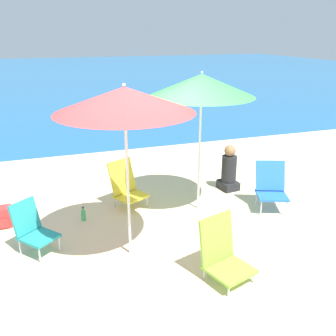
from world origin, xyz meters
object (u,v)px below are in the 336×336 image
Objects in this scene: beach_umbrella_green at (201,85)px; water_bottle at (83,215)px; beach_umbrella_red at (124,100)px; beach_chair_teal at (32,228)px; beach_chair_yellow at (126,185)px; beach_chair_blue at (271,185)px; beach_chair_lime at (222,252)px; person_seated_near at (229,171)px; backpack_red at (2,217)px.

water_bottle is at bearing 174.60° from beach_umbrella_green.
beach_umbrella_red is (-1.45, -1.01, 0.02)m from beach_umbrella_green.
beach_chair_teal is 0.89× the size of beach_chair_yellow.
beach_umbrella_red reaches higher than beach_chair_blue.
beach_umbrella_red is at bearing -128.02° from beach_chair_yellow.
water_bottle is (-3.14, 0.57, -0.32)m from beach_chair_blue.
beach_chair_blue is at bearing -37.64° from beach_chair_teal.
person_seated_near is (1.38, 2.47, 0.05)m from beach_chair_lime.
beach_umbrella_green is at bearing -154.32° from person_seated_near.
water_bottle is at bearing 2.75° from beach_chair_teal.
beach_chair_lime is 2.44× the size of backpack_red.
beach_umbrella_red is 3.23× the size of beach_chair_teal.
backpack_red is at bearing 122.24° from beach_chair_lime.
beach_umbrella_green is 7.27× the size of backpack_red.
person_seated_near reaches higher than beach_chair_lime.
beach_chair_teal reaches higher than water_bottle.
backpack_red is at bearing 170.52° from water_bottle.
beach_umbrella_red is at bearing -145.89° from beach_chair_blue.
backpack_red is at bearing 173.01° from beach_umbrella_green.
beach_chair_teal is 1.85m from beach_chair_yellow.
person_seated_near is at bearing 128.10° from beach_chair_blue.
backpack_red is (-1.73, 1.40, -1.97)m from beach_umbrella_red.
person_seated_near is at bearing 33.23° from beach_umbrella_green.
beach_chair_lime is at bearing -126.71° from person_seated_near.
beach_umbrella_green is at bearing -5.40° from water_bottle.
beach_chair_blue is 2.50× the size of backpack_red.
beach_umbrella_green is 2.88× the size of beach_chair_yellow.
beach_chair_blue reaches higher than beach_chair_lime.
beach_chair_teal is (-1.26, 0.51, -1.77)m from beach_umbrella_red.
beach_umbrella_red reaches higher than beach_chair_teal.
beach_chair_teal is at bearing -137.79° from water_bottle.
person_seated_near is 2.88m from water_bottle.
beach_chair_yellow reaches higher than backpack_red.
beach_umbrella_red is 2.42m from water_bottle.
beach_umbrella_red is 2.97m from backpack_red.
beach_umbrella_green reaches higher than beach_chair_lime.
backpack_red is at bearing -169.33° from beach_chair_blue.
beach_umbrella_green is 2.11m from beach_chair_blue.
beach_chair_teal is at bearing -173.89° from beach_chair_yellow.
beach_chair_lime is 2.49m from beach_chair_yellow.
person_seated_near is 3.84× the size of water_bottle.
beach_chair_teal is 0.92× the size of beach_chair_lime.
beach_umbrella_green is 2.64m from beach_chair_lime.
beach_umbrella_green is at bearing -50.70° from beach_chair_yellow.
beach_chair_lime is (2.22, -1.38, -0.02)m from beach_chair_teal.
person_seated_near reaches higher than beach_chair_yellow.
backpack_red is at bearing 140.95° from beach_umbrella_red.
person_seated_near is at bearing -24.90° from beach_chair_yellow.
beach_chair_lime is at bearing -104.51° from beach_umbrella_green.
beach_chair_teal is 1.06m from water_bottle.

